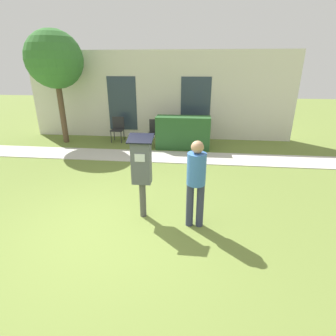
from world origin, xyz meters
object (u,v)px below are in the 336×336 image
Objects in this scene: person_standing at (196,178)px; outdoor_chair_middle at (155,130)px; outdoor_chair_left at (118,127)px; parking_meter at (141,166)px; outdoor_chair_right at (196,132)px.

outdoor_chair_middle is at bearing 84.46° from person_standing.
person_standing is 6.09m from outdoor_chair_left.
parking_meter reaches higher than person_standing.
outdoor_chair_middle and outdoor_chair_right have the same top height.
outdoor_chair_right is (1.46, -0.05, 0.00)m from outdoor_chair_middle.
person_standing is at bearing -81.53° from outdoor_chair_left.
person_standing is at bearing -64.61° from outdoor_chair_middle.
parking_meter is 5.50m from outdoor_chair_left.
parking_meter is 1.77× the size of outdoor_chair_right.
outdoor_chair_left and outdoor_chair_right have the same top height.
parking_meter is 1.77× the size of outdoor_chair_left.
person_standing reaches higher than outdoor_chair_right.
outdoor_chair_right is at bearing 68.10° from person_standing.
parking_meter is 4.82m from outdoor_chair_middle.
person_standing is 4.95m from outdoor_chair_right.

